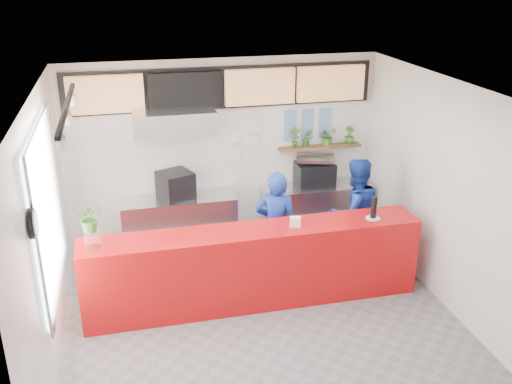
{
  "coord_description": "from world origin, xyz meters",
  "views": [
    {
      "loc": [
        -1.55,
        -6.12,
        4.33
      ],
      "look_at": [
        0.1,
        0.7,
        1.5
      ],
      "focal_mm": 40.0,
      "sensor_mm": 36.0,
      "label": 1
    }
  ],
  "objects_px": {
    "staff_right": "(354,214)",
    "pepper_mill": "(374,207)",
    "espresso_machine": "(315,174)",
    "service_counter": "(254,266)",
    "panini_oven": "(176,185)",
    "staff_center": "(276,227)"
  },
  "relations": [
    {
      "from": "service_counter",
      "to": "panini_oven",
      "type": "xyz_separation_m",
      "value": [
        -0.83,
        1.8,
        0.56
      ]
    },
    {
      "from": "panini_oven",
      "to": "staff_right",
      "type": "xyz_separation_m",
      "value": [
        2.51,
        -1.15,
        -0.25
      ]
    },
    {
      "from": "panini_oven",
      "to": "pepper_mill",
      "type": "height_order",
      "value": "pepper_mill"
    },
    {
      "from": "pepper_mill",
      "to": "espresso_machine",
      "type": "bearing_deg",
      "value": 96.03
    },
    {
      "from": "service_counter",
      "to": "staff_center",
      "type": "distance_m",
      "value": 0.77
    },
    {
      "from": "staff_center",
      "to": "panini_oven",
      "type": "bearing_deg",
      "value": -21.97
    },
    {
      "from": "espresso_machine",
      "to": "staff_right",
      "type": "bearing_deg",
      "value": -78.54
    },
    {
      "from": "staff_right",
      "to": "pepper_mill",
      "type": "height_order",
      "value": "staff_right"
    },
    {
      "from": "panini_oven",
      "to": "staff_center",
      "type": "relative_size",
      "value": 0.29
    },
    {
      "from": "espresso_machine",
      "to": "service_counter",
      "type": "bearing_deg",
      "value": -128.71
    },
    {
      "from": "staff_center",
      "to": "pepper_mill",
      "type": "bearing_deg",
      "value": 175.44
    },
    {
      "from": "service_counter",
      "to": "staff_center",
      "type": "relative_size",
      "value": 2.71
    },
    {
      "from": "panini_oven",
      "to": "staff_right",
      "type": "bearing_deg",
      "value": -46.07
    },
    {
      "from": "panini_oven",
      "to": "service_counter",
      "type": "bearing_deg",
      "value": -86.76
    },
    {
      "from": "staff_center",
      "to": "service_counter",
      "type": "bearing_deg",
      "value": 72.89
    },
    {
      "from": "panini_oven",
      "to": "staff_center",
      "type": "distance_m",
      "value": 1.81
    },
    {
      "from": "staff_center",
      "to": "staff_right",
      "type": "distance_m",
      "value": 1.23
    },
    {
      "from": "panini_oven",
      "to": "staff_right",
      "type": "distance_m",
      "value": 2.77
    },
    {
      "from": "espresso_machine",
      "to": "staff_right",
      "type": "height_order",
      "value": "staff_right"
    },
    {
      "from": "panini_oven",
      "to": "staff_center",
      "type": "xyz_separation_m",
      "value": [
        1.28,
        -1.25,
        -0.28
      ]
    },
    {
      "from": "service_counter",
      "to": "pepper_mill",
      "type": "xyz_separation_m",
      "value": [
        1.65,
        -0.05,
        0.72
      ]
    },
    {
      "from": "staff_center",
      "to": "espresso_machine",
      "type": "bearing_deg",
      "value": -106.56
    }
  ]
}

